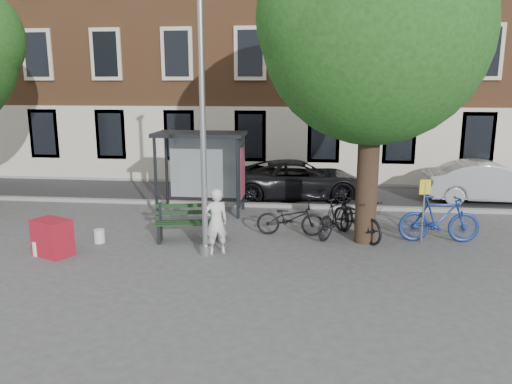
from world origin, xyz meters
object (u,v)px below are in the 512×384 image
object	(u,v)px
bike_a	(290,218)
car_dark	(298,179)
bike_d	(337,217)
car_silver	(490,182)
bus_shelter	(213,154)
painter	(216,222)
bike_b	(439,219)
red_stand	(52,238)
bench	(190,224)
bike_c	(357,218)
notice_sign	(424,199)
lamppost	(203,142)

from	to	relation	value
bike_a	car_dark	xyz separation A→B (m)	(0.08, 4.65, 0.20)
bike_d	car_silver	xyz separation A→B (m)	(5.53, 4.65, 0.17)
bus_shelter	painter	bearing A→B (deg)	-77.81
bike_d	car_dark	size ratio (longest dim) A/B	0.37
bike_a	bike_b	world-z (taller)	bike_b
red_stand	bike_a	bearing A→B (deg)	21.95
bench	bike_c	size ratio (longest dim) A/B	0.92
notice_sign	lamppost	bearing A→B (deg)	-175.46
painter	bench	distance (m)	1.43
bench	notice_sign	size ratio (longest dim) A/B	1.13
car_dark	notice_sign	world-z (taller)	notice_sign
lamppost	bus_shelter	size ratio (longest dim) A/B	2.14
bench	car_dark	xyz separation A→B (m)	(2.75, 5.38, 0.26)
bike_a	painter	bearing A→B (deg)	135.17
red_stand	notice_sign	world-z (taller)	notice_sign
notice_sign	painter	bearing A→B (deg)	-175.68
bike_c	bike_a	bearing A→B (deg)	146.77
bike_a	notice_sign	xyz separation A→B (m)	(3.49, -0.28, 0.71)
bike_a	bike_b	size ratio (longest dim) A/B	0.89
car_silver	notice_sign	bearing A→B (deg)	146.93
painter	bench	bearing A→B (deg)	-75.16
bike_c	red_stand	size ratio (longest dim) A/B	2.34
bike_d	red_stand	world-z (taller)	bike_d
painter	car_dark	bearing A→B (deg)	-133.19
bench	car_silver	world-z (taller)	car_silver
bench	car_dark	bearing A→B (deg)	51.91
bike_d	bench	bearing A→B (deg)	44.05
painter	bike_c	size ratio (longest dim) A/B	0.79
bike_d	car_dark	distance (m)	4.79
bike_b	bike_c	xyz separation A→B (m)	(-2.13, 0.11, -0.08)
lamppost	painter	bearing A→B (deg)	20.29
car_dark	car_silver	size ratio (longest dim) A/B	1.13
bike_a	car_silver	xyz separation A→B (m)	(6.80, 4.67, 0.24)
bike_a	bike_d	xyz separation A→B (m)	(1.26, 0.02, 0.07)
bike_b	car_silver	world-z (taller)	car_silver
bike_a	red_stand	distance (m)	6.16
bike_c	red_stand	bearing A→B (deg)	164.56
car_dark	notice_sign	distance (m)	6.02
bike_d	notice_sign	bearing A→B (deg)	-154.32
bike_a	bike_c	size ratio (longest dim) A/B	0.89
bench	bike_d	world-z (taller)	bike_d
car_dark	car_silver	world-z (taller)	car_silver
car_dark	notice_sign	size ratio (longest dim) A/B	2.93
lamppost	painter	distance (m)	1.98
painter	bike_a	size ratio (longest dim) A/B	0.88
bike_c	car_dark	xyz separation A→B (m)	(-1.73, 4.68, 0.14)
notice_sign	bike_d	bearing A→B (deg)	160.97
bench	notice_sign	world-z (taller)	notice_sign
painter	red_stand	xyz separation A→B (m)	(-3.97, -0.55, -0.38)
lamppost	bike_d	xyz separation A→B (m)	(3.26, 1.86, -2.23)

